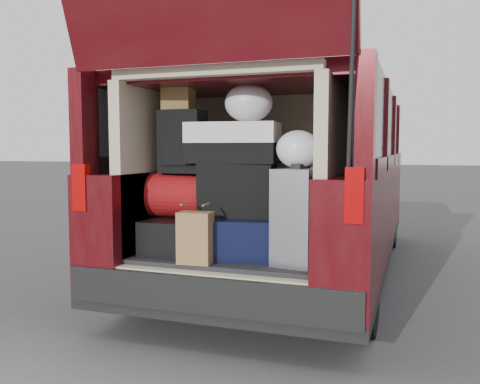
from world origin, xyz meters
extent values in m
plane|color=#3B3B3D|center=(0.00, 0.00, 0.00)|extent=(80.00, 80.00, 0.00)
cylinder|color=black|center=(-0.82, 0.40, 0.32)|extent=(0.24, 0.64, 0.64)
cylinder|color=black|center=(0.82, 0.40, 0.32)|extent=(0.24, 0.64, 0.64)
cylinder|color=black|center=(-0.82, 3.70, 0.32)|extent=(0.24, 0.64, 0.64)
cylinder|color=black|center=(0.82, 3.70, 0.32)|extent=(0.24, 0.64, 0.64)
cube|color=black|center=(0.00, 2.08, 0.26)|extent=(1.90, 4.85, 0.08)
cube|color=#43040A|center=(-0.79, 2.08, 0.70)|extent=(0.33, 4.85, 0.80)
cube|color=#43040A|center=(0.79, 2.08, 0.70)|extent=(0.33, 4.85, 0.80)
cube|color=#43040A|center=(0.00, 2.08, 1.73)|extent=(1.82, 4.46, 0.10)
cube|color=black|center=(-0.88, 1.97, 1.44)|extent=(0.12, 4.25, 0.68)
cube|color=black|center=(0.88, 1.97, 1.44)|extent=(0.12, 4.25, 0.68)
cube|color=black|center=(0.00, -0.29, 0.40)|extent=(1.86, 0.16, 0.22)
cube|color=#990505|center=(-0.86, -0.33, 1.02)|extent=(0.10, 0.06, 0.30)
cube|color=#990505|center=(0.86, -0.33, 1.02)|extent=(0.10, 0.06, 0.30)
cube|color=black|center=(0.00, 0.28, 0.52)|extent=(1.24, 1.05, 0.06)
cube|color=#BDAE91|center=(-0.66, 0.28, 1.12)|extent=(0.08, 1.05, 1.15)
cube|color=#BDAE91|center=(0.66, 0.28, 1.12)|extent=(0.08, 1.05, 1.15)
cube|color=#BDAE91|center=(0.00, 0.83, 1.12)|extent=(1.34, 0.06, 1.15)
cube|color=#BDAE91|center=(0.00, 0.28, 1.73)|extent=(1.34, 1.05, 0.06)
cylinder|color=black|center=(0.84, -0.40, 1.65)|extent=(0.02, 0.90, 0.76)
cube|color=black|center=(0.00, 0.28, 0.28)|extent=(1.24, 1.05, 0.55)
cube|color=black|center=(-0.35, 0.13, 0.67)|extent=(0.43, 0.59, 0.24)
cube|color=black|center=(0.03, 0.17, 0.68)|extent=(0.60, 0.68, 0.26)
cube|color=silver|center=(0.49, 0.04, 0.85)|extent=(0.30, 0.43, 0.59)
cube|color=olive|center=(-0.13, -0.19, 0.71)|extent=(0.22, 0.15, 0.32)
cube|color=maroon|center=(-0.37, 0.17, 0.94)|extent=(0.51, 0.37, 0.31)
cube|color=black|center=(0.02, 0.17, 0.99)|extent=(0.53, 0.36, 0.36)
cube|color=black|center=(-0.37, 0.14, 1.32)|extent=(0.31, 0.19, 0.43)
cube|color=silver|center=(-0.01, 0.17, 1.31)|extent=(0.63, 0.36, 0.27)
cube|color=olive|center=(-0.40, 0.16, 1.62)|extent=(0.21, 0.18, 0.18)
ellipsoid|color=white|center=(0.10, 0.18, 1.57)|extent=(0.33, 0.31, 0.26)
ellipsoid|color=white|center=(0.46, 0.06, 1.26)|extent=(0.28, 0.26, 0.24)
camera|label=1|loc=(1.17, -3.05, 1.26)|focal=38.00mm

